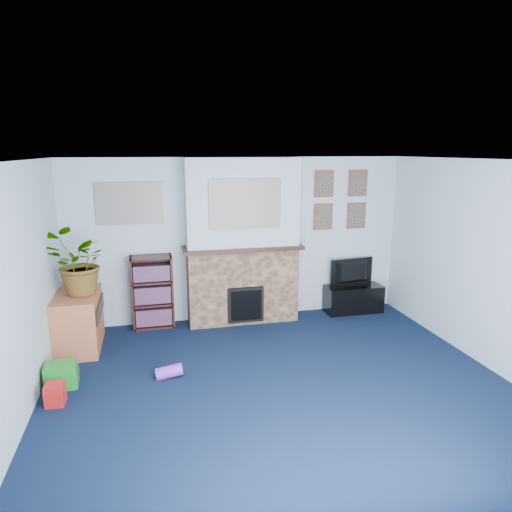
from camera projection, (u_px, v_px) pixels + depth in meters
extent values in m
cube|color=#0D1934|center=(281.00, 388.00, 4.91)|extent=(5.00, 4.50, 0.01)
cube|color=white|center=(284.00, 161.00, 4.36)|extent=(5.00, 4.50, 0.01)
cube|color=#B0C3D4|center=(240.00, 239.00, 6.77)|extent=(5.00, 0.04, 2.40)
cube|color=#B0C3D4|center=(399.00, 393.00, 2.50)|extent=(5.00, 0.04, 2.40)
cube|color=#B0C3D4|center=(15.00, 299.00, 4.08)|extent=(0.04, 4.50, 2.40)
cube|color=#B0C3D4|center=(493.00, 267.00, 5.19)|extent=(0.04, 4.50, 2.40)
cube|color=brown|center=(243.00, 285.00, 6.73)|extent=(1.60, 0.40, 1.10)
cube|color=brown|center=(242.00, 204.00, 6.46)|extent=(1.60, 0.40, 1.30)
cube|color=brown|center=(243.00, 248.00, 6.57)|extent=(1.72, 0.50, 0.05)
cube|color=brown|center=(246.00, 305.00, 6.58)|extent=(0.52, 0.08, 0.52)
cube|color=brown|center=(246.00, 305.00, 6.54)|extent=(0.44, 0.02, 0.44)
cube|color=gray|center=(245.00, 204.00, 6.24)|extent=(1.00, 0.03, 0.68)
cube|color=gray|center=(129.00, 203.00, 6.28)|extent=(0.90, 0.03, 0.58)
cube|color=brown|center=(324.00, 184.00, 6.86)|extent=(0.30, 0.03, 0.40)
cube|color=brown|center=(358.00, 183.00, 6.98)|extent=(0.30, 0.03, 0.40)
cube|color=brown|center=(323.00, 217.00, 6.97)|extent=(0.30, 0.03, 0.40)
cube|color=brown|center=(356.00, 216.00, 7.09)|extent=(0.30, 0.03, 0.40)
cube|color=black|center=(353.00, 298.00, 7.18)|extent=(0.89, 0.37, 0.42)
imported|color=black|center=(354.00, 273.00, 7.10)|extent=(0.74, 0.18, 0.42)
cube|color=black|center=(153.00, 289.00, 6.62)|extent=(0.58, 0.02, 1.05)
cube|color=black|center=(133.00, 293.00, 6.43)|extent=(0.03, 0.28, 1.05)
cube|color=black|center=(172.00, 291.00, 6.55)|extent=(0.03, 0.28, 1.05)
cube|color=black|center=(154.00, 325.00, 6.61)|extent=(0.56, 0.28, 0.03)
cube|color=black|center=(153.00, 304.00, 6.53)|extent=(0.56, 0.28, 0.03)
cube|color=black|center=(152.00, 281.00, 6.46)|extent=(0.56, 0.28, 0.03)
cube|color=black|center=(151.00, 257.00, 6.38)|extent=(0.56, 0.28, 0.03)
cube|color=black|center=(154.00, 316.00, 6.56)|extent=(0.50, 0.22, 0.24)
cube|color=black|center=(153.00, 294.00, 6.49)|extent=(0.50, 0.22, 0.24)
cube|color=black|center=(152.00, 272.00, 6.42)|extent=(0.50, 0.22, 0.22)
cube|color=#BA613B|center=(79.00, 322.00, 5.84)|extent=(0.52, 0.93, 0.73)
imported|color=#26661E|center=(77.00, 263.00, 5.62)|extent=(0.97, 0.94, 0.82)
cube|color=gold|center=(240.00, 242.00, 6.52)|extent=(0.11, 0.07, 0.15)
cylinder|color=#B2BFC6|center=(264.00, 240.00, 6.59)|extent=(0.05, 0.05, 0.15)
sphere|color=gray|center=(200.00, 244.00, 6.39)|extent=(0.13, 0.13, 0.13)
cylinder|color=red|center=(291.00, 240.00, 6.69)|extent=(0.06, 0.06, 0.12)
cube|color=#198C26|center=(61.00, 374.00, 4.91)|extent=(0.34, 0.28, 0.26)
sphere|color=blue|center=(72.00, 370.00, 5.12)|extent=(0.16, 0.16, 0.16)
cube|color=red|center=(55.00, 394.00, 4.57)|extent=(0.19, 0.19, 0.22)
cylinder|color=purple|center=(169.00, 372.00, 5.12)|extent=(0.31, 0.14, 0.18)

